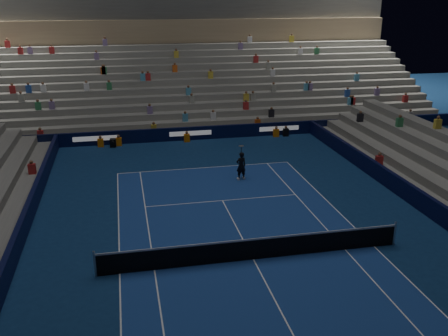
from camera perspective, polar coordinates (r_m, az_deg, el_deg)
ground at (r=21.16m, az=3.39°, el=-10.42°), size 90.00×90.00×0.00m
court_surface at (r=21.16m, az=3.39°, el=-10.41°), size 10.97×23.77×0.01m
sponsor_barrier_far at (r=37.88m, az=-3.89°, el=3.97°), size 44.00×0.25×1.00m
sponsor_barrier_west at (r=20.87m, az=-23.80°, el=-11.09°), size 0.25×37.00×1.00m
grandstand_main at (r=46.42m, az=-5.64°, el=10.40°), size 44.00×15.20×11.20m
tennis_net at (r=20.92m, az=3.41°, el=-9.22°), size 12.90×0.10×1.10m
tennis_player at (r=29.53m, az=1.97°, el=0.25°), size 0.69×0.52×1.70m
broadcast_camera at (r=36.95m, az=-12.58°, el=2.83°), size 0.47×0.90×0.58m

